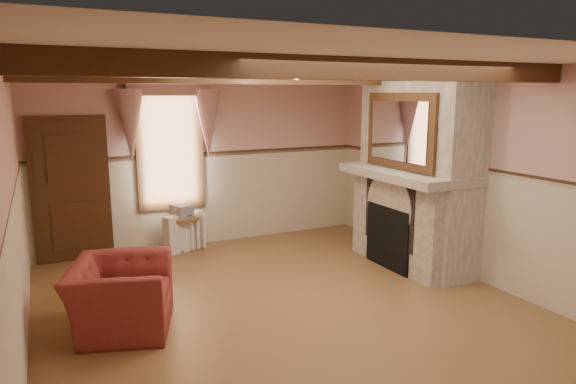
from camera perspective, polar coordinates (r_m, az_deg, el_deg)
name	(u,v)px	position (r m, az deg, el deg)	size (l,w,h in m)	color
floor	(284,306)	(6.24, -0.39, -12.57)	(5.50, 6.00, 0.01)	brown
ceiling	(284,64)	(5.73, -0.43, 14.06)	(5.50, 6.00, 0.01)	silver
wall_back	(206,160)	(8.60, -9.05, 3.52)	(5.50, 0.02, 2.80)	tan
wall_front	(493,272)	(3.45, 21.78, -8.21)	(5.50, 0.02, 2.80)	tan
wall_left	(11,215)	(5.29, -28.46, -2.27)	(0.02, 6.00, 2.80)	tan
wall_right	(466,174)	(7.41, 19.17, 1.88)	(0.02, 6.00, 2.80)	tan
wainscot	(284,245)	(5.98, -0.40, -5.96)	(5.50, 6.00, 1.50)	beige
chair_rail	(284,182)	(5.80, -0.41, 1.14)	(5.50, 6.00, 0.08)	black
firebox	(392,237)	(7.57, 11.45, -4.92)	(0.20, 0.95, 0.90)	black
armchair	(121,296)	(5.84, -18.09, -10.91)	(1.13, 0.99, 0.74)	maroon
side_table	(185,234)	(8.40, -11.41, -4.56)	(0.48, 0.48, 0.55)	brown
book_stack	(182,211)	(8.32, -11.74, -2.07)	(0.26, 0.32, 0.20)	#B7AD8C
radiator	(185,232)	(8.40, -11.43, -4.40)	(0.70, 0.18, 0.60)	silver
bowl	(400,165)	(7.65, 12.37, 2.96)	(0.33, 0.33, 0.08)	brown
mantel_clock	(375,156)	(8.14, 9.69, 3.94)	(0.14, 0.24, 0.20)	black
oil_lamp	(386,156)	(7.91, 10.88, 3.99)	(0.11, 0.11, 0.28)	#BB8834
candle_red	(434,169)	(7.10, 15.94, 2.52)	(0.06, 0.06, 0.16)	#B21C16
jar_yellow	(434,170)	(7.10, 15.95, 2.35)	(0.06, 0.06, 0.12)	yellow
fireplace	(418,170)	(7.63, 14.27, 2.40)	(0.85, 2.00, 2.80)	gray
mantel	(408,173)	(7.52, 13.20, 2.02)	(1.05, 2.05, 0.12)	gray
overmantel_mirror	(399,131)	(7.34, 12.27, 6.64)	(0.06, 1.44, 1.04)	silver
door	(71,192)	(8.24, -22.96, 0.00)	(1.10, 0.10, 2.10)	black
window	(170,147)	(8.39, -12.98, 4.91)	(1.06, 0.08, 2.02)	white
window_drapes	(170,109)	(8.26, -13.02, 9.00)	(1.30, 0.14, 1.40)	gray
ceiling_beam_front	(343,68)	(4.67, 6.09, 13.50)	(5.50, 0.18, 0.20)	black
ceiling_beam_back	(244,76)	(6.83, -4.87, 12.68)	(5.50, 0.18, 0.20)	black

